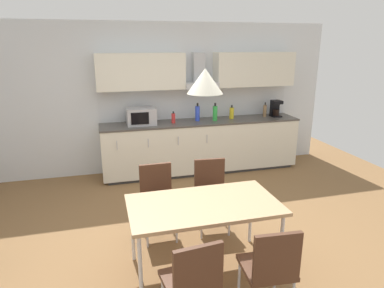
{
  "coord_description": "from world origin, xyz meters",
  "views": [
    {
      "loc": [
        -0.77,
        -3.46,
        2.23
      ],
      "look_at": [
        0.31,
        0.57,
        1.0
      ],
      "focal_mm": 32.0,
      "sensor_mm": 36.0,
      "label": 1
    }
  ],
  "objects_px": {
    "microwave": "(141,116)",
    "bottle_yellow": "(232,113)",
    "coffee_maker": "(276,108)",
    "bottle_brown": "(265,111)",
    "chair_near_right": "(271,265)",
    "chair_near_left": "(193,279)",
    "bottle_green": "(215,113)",
    "bottle_red": "(173,118)",
    "dining_table": "(204,208)",
    "chair_far_right": "(211,188)",
    "pendant_lamp": "(205,81)",
    "chair_far_left": "(157,194)",
    "bottle_blue": "(197,113)"
  },
  "relations": [
    {
      "from": "coffee_maker",
      "to": "dining_table",
      "type": "relative_size",
      "value": 0.2
    },
    {
      "from": "bottle_green",
      "to": "chair_near_right",
      "type": "relative_size",
      "value": 0.36
    },
    {
      "from": "chair_far_right",
      "to": "chair_near_right",
      "type": "height_order",
      "value": "same"
    },
    {
      "from": "microwave",
      "to": "chair_far_right",
      "type": "distance_m",
      "value": 2.1
    },
    {
      "from": "bottle_green",
      "to": "chair_near_left",
      "type": "relative_size",
      "value": 0.36
    },
    {
      "from": "bottle_brown",
      "to": "chair_far_left",
      "type": "height_order",
      "value": "bottle_brown"
    },
    {
      "from": "bottle_green",
      "to": "chair_near_left",
      "type": "height_order",
      "value": "bottle_green"
    },
    {
      "from": "microwave",
      "to": "chair_far_right",
      "type": "xyz_separation_m",
      "value": [
        0.6,
        -1.95,
        -0.53
      ]
    },
    {
      "from": "bottle_brown",
      "to": "chair_near_left",
      "type": "height_order",
      "value": "bottle_brown"
    },
    {
      "from": "microwave",
      "to": "dining_table",
      "type": "bearing_deg",
      "value": -84.57
    },
    {
      "from": "chair_far_right",
      "to": "pendant_lamp",
      "type": "xyz_separation_m",
      "value": [
        -0.34,
        -0.79,
        1.38
      ]
    },
    {
      "from": "bottle_yellow",
      "to": "chair_near_left",
      "type": "distance_m",
      "value": 3.98
    },
    {
      "from": "chair_far_left",
      "to": "pendant_lamp",
      "type": "bearing_deg",
      "value": -67.23
    },
    {
      "from": "bottle_brown",
      "to": "chair_far_right",
      "type": "xyz_separation_m",
      "value": [
        -1.69,
        -2.0,
        -0.5
      ]
    },
    {
      "from": "chair_far_left",
      "to": "bottle_yellow",
      "type": "bearing_deg",
      "value": 49.5
    },
    {
      "from": "coffee_maker",
      "to": "dining_table",
      "type": "xyz_separation_m",
      "value": [
        -2.23,
        -2.76,
        -0.38
      ]
    },
    {
      "from": "microwave",
      "to": "bottle_yellow",
      "type": "relative_size",
      "value": 1.96
    },
    {
      "from": "bottle_green",
      "to": "pendant_lamp",
      "type": "distance_m",
      "value": 3.02
    },
    {
      "from": "bottle_red",
      "to": "chair_far_right",
      "type": "height_order",
      "value": "bottle_red"
    },
    {
      "from": "bottle_red",
      "to": "dining_table",
      "type": "distance_m",
      "value": 2.73
    },
    {
      "from": "coffee_maker",
      "to": "chair_far_left",
      "type": "bearing_deg",
      "value": -142.39
    },
    {
      "from": "coffee_maker",
      "to": "chair_near_left",
      "type": "distance_m",
      "value": 4.4
    },
    {
      "from": "coffee_maker",
      "to": "bottle_brown",
      "type": "height_order",
      "value": "coffee_maker"
    },
    {
      "from": "bottle_blue",
      "to": "chair_near_left",
      "type": "relative_size",
      "value": 0.36
    },
    {
      "from": "microwave",
      "to": "bottle_yellow",
      "type": "bearing_deg",
      "value": 1.53
    },
    {
      "from": "bottle_brown",
      "to": "chair_far_right",
      "type": "height_order",
      "value": "bottle_brown"
    },
    {
      "from": "coffee_maker",
      "to": "pendant_lamp",
      "type": "xyz_separation_m",
      "value": [
        -2.23,
        -2.76,
        0.84
      ]
    },
    {
      "from": "bottle_green",
      "to": "chair_far_right",
      "type": "height_order",
      "value": "bottle_green"
    },
    {
      "from": "chair_far_left",
      "to": "chair_near_right",
      "type": "distance_m",
      "value": 1.7
    },
    {
      "from": "coffee_maker",
      "to": "bottle_blue",
      "type": "distance_m",
      "value": 1.5
    },
    {
      "from": "coffee_maker",
      "to": "chair_near_right",
      "type": "relative_size",
      "value": 0.34
    },
    {
      "from": "coffee_maker",
      "to": "chair_near_left",
      "type": "xyz_separation_m",
      "value": [
        -2.55,
        -3.55,
        -0.54
      ]
    },
    {
      "from": "chair_far_left",
      "to": "pendant_lamp",
      "type": "height_order",
      "value": "pendant_lamp"
    },
    {
      "from": "bottle_brown",
      "to": "bottle_blue",
      "type": "height_order",
      "value": "bottle_blue"
    },
    {
      "from": "coffee_maker",
      "to": "bottle_green",
      "type": "bearing_deg",
      "value": -177.43
    },
    {
      "from": "microwave",
      "to": "bottle_yellow",
      "type": "distance_m",
      "value": 1.63
    },
    {
      "from": "bottle_brown",
      "to": "dining_table",
      "type": "height_order",
      "value": "bottle_brown"
    },
    {
      "from": "bottle_blue",
      "to": "bottle_green",
      "type": "xyz_separation_m",
      "value": [
        0.3,
        -0.06,
        -0.0
      ]
    },
    {
      "from": "chair_near_left",
      "to": "bottle_red",
      "type": "bearing_deg",
      "value": 80.22
    },
    {
      "from": "chair_far_left",
      "to": "pendant_lamp",
      "type": "relative_size",
      "value": 2.72
    },
    {
      "from": "microwave",
      "to": "chair_near_right",
      "type": "relative_size",
      "value": 0.55
    },
    {
      "from": "bottle_yellow",
      "to": "chair_near_right",
      "type": "height_order",
      "value": "bottle_yellow"
    },
    {
      "from": "pendant_lamp",
      "to": "coffee_maker",
      "type": "bearing_deg",
      "value": 51.04
    },
    {
      "from": "bottle_yellow",
      "to": "chair_far_right",
      "type": "xyz_separation_m",
      "value": [
        -1.03,
        -1.99,
        -0.5
      ]
    },
    {
      "from": "bottle_blue",
      "to": "chair_far_right",
      "type": "bearing_deg",
      "value": -101.15
    },
    {
      "from": "microwave",
      "to": "bottle_green",
      "type": "distance_m",
      "value": 1.29
    },
    {
      "from": "bottle_yellow",
      "to": "dining_table",
      "type": "height_order",
      "value": "bottle_yellow"
    },
    {
      "from": "chair_near_left",
      "to": "pendant_lamp",
      "type": "bearing_deg",
      "value": 67.84
    },
    {
      "from": "coffee_maker",
      "to": "bottle_brown",
      "type": "relative_size",
      "value": 1.14
    },
    {
      "from": "bottle_red",
      "to": "pendant_lamp",
      "type": "distance_m",
      "value": 2.86
    }
  ]
}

